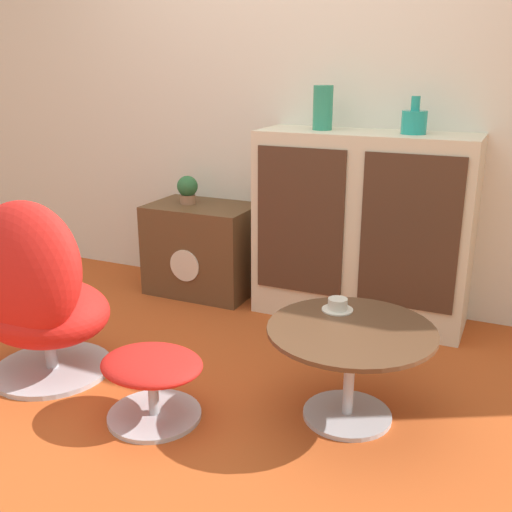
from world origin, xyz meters
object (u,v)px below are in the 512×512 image
(teacup, at_px, (338,306))
(ottoman, at_px, (152,374))
(tv_console, at_px, (203,249))
(egg_chair, at_px, (35,295))
(vase_inner_left, at_px, (414,121))
(sideboard, at_px, (362,228))
(vase_leftmost, at_px, (323,108))
(coffee_table, at_px, (350,353))
(potted_plant, at_px, (187,189))

(teacup, bearing_deg, ottoman, -141.83)
(tv_console, relative_size, egg_chair, 0.76)
(tv_console, distance_m, egg_chair, 1.31)
(ottoman, xyz_separation_m, vase_inner_left, (0.72, 1.40, 0.93))
(egg_chair, relative_size, vase_inner_left, 4.57)
(sideboard, relative_size, vase_inner_left, 6.21)
(vase_leftmost, bearing_deg, coffee_table, -64.69)
(vase_leftmost, bearing_deg, sideboard, -0.87)
(sideboard, distance_m, tv_console, 1.05)
(egg_chair, relative_size, ottoman, 2.02)
(egg_chair, bearing_deg, tv_console, 84.40)
(vase_leftmost, distance_m, potted_plant, 1.01)
(tv_console, relative_size, potted_plant, 3.74)
(sideboard, relative_size, tv_console, 1.80)
(tv_console, xyz_separation_m, potted_plant, (-0.10, 0.00, 0.38))
(ottoman, relative_size, vase_inner_left, 2.26)
(tv_console, xyz_separation_m, coffee_table, (1.27, -1.04, 0.01))
(ottoman, distance_m, coffee_table, 0.81)
(vase_leftmost, relative_size, potted_plant, 1.35)
(tv_console, bearing_deg, vase_leftmost, 1.40)
(coffee_table, height_order, vase_inner_left, vase_inner_left)
(egg_chair, xyz_separation_m, coffee_table, (1.40, 0.26, -0.12))
(vase_leftmost, xyz_separation_m, potted_plant, (-0.86, -0.02, -0.52))
(egg_chair, distance_m, vase_inner_left, 2.05)
(coffee_table, relative_size, teacup, 5.06)
(tv_console, distance_m, vase_inner_left, 1.52)
(tv_console, bearing_deg, ottoman, -68.64)
(potted_plant, bearing_deg, vase_inner_left, 0.77)
(tv_console, bearing_deg, egg_chair, -95.60)
(tv_console, bearing_deg, sideboard, 0.84)
(sideboard, xyz_separation_m, egg_chair, (-1.15, -1.32, -0.12))
(vase_leftmost, xyz_separation_m, vase_inner_left, (0.49, 0.00, -0.05))
(coffee_table, relative_size, vase_inner_left, 3.55)
(vase_leftmost, bearing_deg, egg_chair, -124.14)
(vase_inner_left, relative_size, potted_plant, 1.08)
(sideboard, xyz_separation_m, ottoman, (-0.48, -1.39, -0.33))
(teacup, bearing_deg, egg_chair, -162.19)
(ottoman, bearing_deg, coffee_table, 24.79)
(ottoman, distance_m, teacup, 0.82)
(potted_plant, bearing_deg, egg_chair, -91.37)
(sideboard, bearing_deg, vase_inner_left, 0.92)
(vase_inner_left, height_order, potted_plant, vase_inner_left)
(tv_console, relative_size, vase_inner_left, 3.45)
(vase_inner_left, bearing_deg, coffee_table, -89.69)
(tv_console, height_order, teacup, tv_console)
(tv_console, distance_m, ottoman, 1.48)
(tv_console, relative_size, teacup, 4.93)
(ottoman, relative_size, potted_plant, 2.45)
(sideboard, xyz_separation_m, potted_plant, (-1.12, -0.01, 0.13))
(coffee_table, bearing_deg, tv_console, 140.65)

